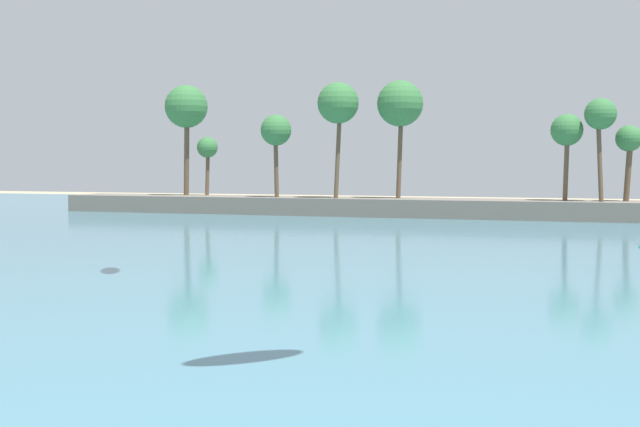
{
  "coord_description": "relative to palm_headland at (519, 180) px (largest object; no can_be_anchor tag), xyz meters",
  "views": [
    {
      "loc": [
        5.6,
        -1.99,
        5.23
      ],
      "look_at": [
        0.47,
        13.05,
        4.29
      ],
      "focal_mm": 47.73,
      "sensor_mm": 36.0,
      "label": 1
    }
  ],
  "objects": [
    {
      "name": "sea",
      "position": [
        2.36,
        -15.82,
        -3.62
      ],
      "size": [
        220.0,
        111.67,
        0.06
      ],
      "primitive_type": "cube",
      "color": "teal",
      "rests_on": "ground"
    },
    {
      "name": "palm_headland",
      "position": [
        0.0,
        0.0,
        0.0
      ],
      "size": [
        99.4,
        6.5,
        13.56
      ],
      "color": "slate",
      "rests_on": "ground"
    }
  ]
}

